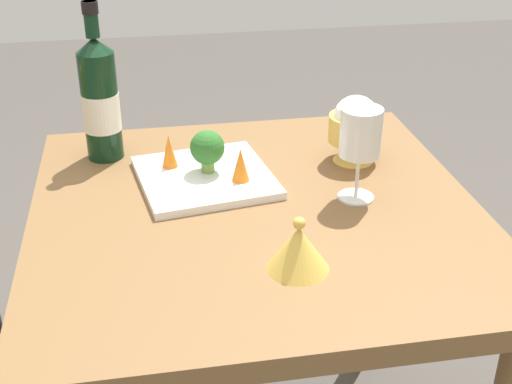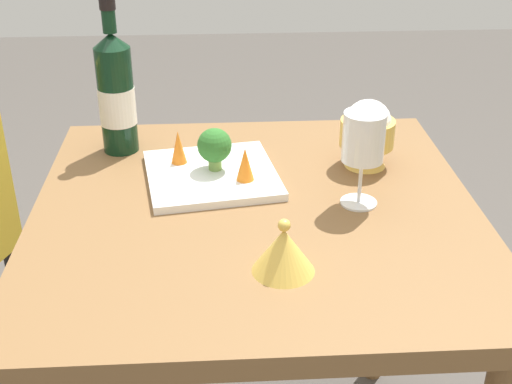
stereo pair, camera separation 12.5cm
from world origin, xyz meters
name	(u,v)px [view 2 (the right image)]	position (x,y,z in m)	size (l,w,h in m)	color
dining_table	(256,251)	(0.00, 0.00, 0.65)	(0.82, 0.82, 0.75)	brown
wine_bottle	(116,93)	(0.28, -0.27, 0.88)	(0.08, 0.08, 0.33)	black
wine_glass	(363,139)	(-0.19, 0.00, 0.88)	(0.08, 0.08, 0.18)	white
rice_bowl	(367,132)	(-0.23, -0.16, 0.82)	(0.11, 0.11, 0.14)	gold
rice_bowl_lid	(284,250)	(-0.03, 0.21, 0.79)	(0.10, 0.10, 0.09)	gold
serving_plate	(212,175)	(0.08, -0.12, 0.76)	(0.29, 0.29, 0.02)	white
broccoli_floret	(215,146)	(0.07, -0.13, 0.81)	(0.07, 0.07, 0.09)	#729E4C
carrot_garnish_left	(245,164)	(0.02, -0.08, 0.80)	(0.03, 0.03, 0.07)	orange
carrot_garnish_right	(178,147)	(0.15, -0.16, 0.80)	(0.03, 0.03, 0.07)	orange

